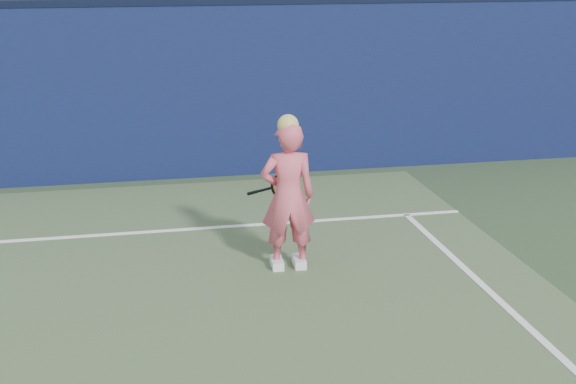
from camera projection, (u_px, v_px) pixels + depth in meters
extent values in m
cube|color=#0D173C|center=(26.00, 98.00, 11.28)|extent=(24.00, 0.40, 2.50)
cube|color=black|center=(17.00, 3.00, 10.91)|extent=(24.00, 0.42, 0.10)
imported|color=#DD566A|center=(288.00, 196.00, 8.34)|extent=(0.59, 0.41, 1.58)
sphere|color=#D0C25D|center=(288.00, 125.00, 8.12)|extent=(0.22, 0.22, 0.22)
cube|color=white|center=(299.00, 262.00, 8.58)|extent=(0.13, 0.29, 0.10)
cube|color=white|center=(277.00, 263.00, 8.54)|extent=(0.13, 0.29, 0.10)
torus|color=black|center=(284.00, 186.00, 8.72)|extent=(0.30, 0.05, 0.30)
torus|color=yellow|center=(284.00, 186.00, 8.72)|extent=(0.25, 0.03, 0.25)
cylinder|color=beige|center=(284.00, 186.00, 8.72)|extent=(0.25, 0.03, 0.25)
cylinder|color=black|center=(264.00, 190.00, 8.77)|extent=(0.27, 0.08, 0.10)
cylinder|color=black|center=(252.00, 193.00, 8.80)|extent=(0.13, 0.06, 0.07)
cube|color=white|center=(13.00, 241.00, 9.30)|extent=(11.00, 0.08, 0.01)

